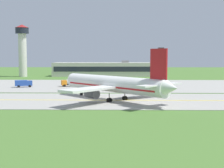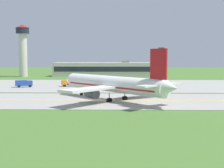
# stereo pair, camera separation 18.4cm
# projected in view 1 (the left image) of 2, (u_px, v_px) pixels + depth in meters

# --- Properties ---
(ground_plane) EXTENTS (500.00, 500.00, 0.00)m
(ground_plane) POSITION_uv_depth(u_px,v_px,m) (99.00, 101.00, 77.24)
(ground_plane) COLOR #47702D
(taxiway_strip) EXTENTS (240.00, 28.00, 0.10)m
(taxiway_strip) POSITION_uv_depth(u_px,v_px,m) (99.00, 100.00, 77.23)
(taxiway_strip) COLOR #9E9B93
(taxiway_strip) RESTS_ON ground
(apron_pad) EXTENTS (140.00, 52.00, 0.10)m
(apron_pad) POSITION_uv_depth(u_px,v_px,m) (131.00, 85.00, 118.86)
(apron_pad) COLOR #9E9B93
(apron_pad) RESTS_ON ground
(taxiway_centreline) EXTENTS (220.00, 0.60, 0.01)m
(taxiway_centreline) POSITION_uv_depth(u_px,v_px,m) (99.00, 100.00, 77.23)
(taxiway_centreline) COLOR yellow
(taxiway_centreline) RESTS_ON taxiway_strip
(airplane_lead) EXTENTS (30.42, 31.99, 12.70)m
(airplane_lead) POSITION_uv_depth(u_px,v_px,m) (113.00, 84.00, 76.48)
(airplane_lead) COLOR white
(airplane_lead) RESTS_ON ground
(service_truck_baggage) EXTENTS (6.34, 3.97, 2.60)m
(service_truck_baggage) POSITION_uv_depth(u_px,v_px,m) (23.00, 83.00, 110.23)
(service_truck_baggage) COLOR #264CA5
(service_truck_baggage) RESTS_ON ground
(service_truck_fuel) EXTENTS (6.33, 4.09, 2.65)m
(service_truck_fuel) POSITION_uv_depth(u_px,v_px,m) (70.00, 82.00, 113.29)
(service_truck_fuel) COLOR orange
(service_truck_fuel) RESTS_ON ground
(terminal_building) EXTENTS (58.16, 13.40, 8.90)m
(terminal_building) POSITION_uv_depth(u_px,v_px,m) (105.00, 69.00, 174.85)
(terminal_building) COLOR beige
(terminal_building) RESTS_ON ground
(control_tower) EXTENTS (7.60, 7.60, 28.59)m
(control_tower) POSITION_uv_depth(u_px,v_px,m) (22.00, 46.00, 168.72)
(control_tower) COLOR silver
(control_tower) RESTS_ON ground
(apron_light_mast) EXTENTS (2.40, 0.50, 14.70)m
(apron_light_mast) POSITION_uv_depth(u_px,v_px,m) (161.00, 61.00, 123.43)
(apron_light_mast) COLOR gray
(apron_light_mast) RESTS_ON ground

